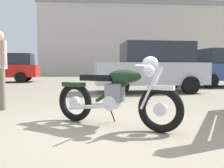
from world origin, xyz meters
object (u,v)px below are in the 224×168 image
object	(u,v)px
silver_sedan_mid	(151,67)
dark_sedan_left	(176,68)
pale_sedan_back	(157,67)
vintage_motorcycle	(117,94)
red_hatchback_near	(0,67)

from	to	relation	value
silver_sedan_mid	dark_sedan_left	xyz separation A→B (m)	(2.65, 6.09, -0.08)
pale_sedan_back	dark_sedan_left	distance (m)	3.48
vintage_motorcycle	silver_sedan_mid	bearing A→B (deg)	102.53
vintage_motorcycle	pale_sedan_back	xyz separation A→B (m)	(3.57, 14.42, 0.45)
pale_sedan_back	dark_sedan_left	world-z (taller)	pale_sedan_back
dark_sedan_left	silver_sedan_mid	bearing A→B (deg)	-122.29
silver_sedan_mid	dark_sedan_left	world-z (taller)	silver_sedan_mid
dark_sedan_left	red_hatchback_near	bearing A→B (deg)	173.21
silver_sedan_mid	pale_sedan_back	size ratio (longest dim) A/B	0.83
red_hatchback_near	pale_sedan_back	size ratio (longest dim) A/B	1.01
vintage_motorcycle	pale_sedan_back	size ratio (longest dim) A/B	0.39
silver_sedan_mid	pale_sedan_back	bearing A→B (deg)	-109.82
red_hatchback_near	silver_sedan_mid	xyz separation A→B (m)	(8.21, -5.71, -0.02)
pale_sedan_back	silver_sedan_mid	bearing A→B (deg)	-110.06
red_hatchback_near	dark_sedan_left	xyz separation A→B (m)	(10.85, 0.38, -0.10)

